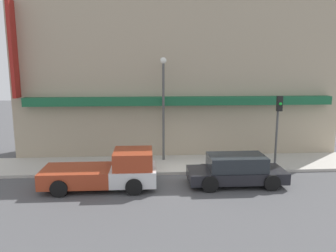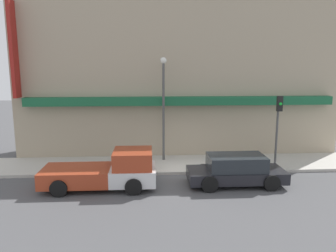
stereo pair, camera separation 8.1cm
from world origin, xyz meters
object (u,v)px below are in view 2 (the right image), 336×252
(pickup_truck, at_px, (108,171))
(traffic_light, at_px, (278,119))
(street_lamp, at_px, (163,97))
(parked_car, at_px, (236,170))
(fire_hydrant, at_px, (147,161))

(pickup_truck, relative_size, traffic_light, 1.33)
(street_lamp, height_order, traffic_light, street_lamp)
(street_lamp, bearing_deg, traffic_light, -17.43)
(parked_car, relative_size, traffic_light, 1.18)
(fire_hydrant, xyz_separation_m, street_lamp, (0.95, 1.48, 3.33))
(fire_hydrant, bearing_deg, pickup_truck, -126.95)
(pickup_truck, bearing_deg, parked_car, -1.35)
(parked_car, distance_m, traffic_light, 4.02)
(parked_car, distance_m, fire_hydrant, 4.87)
(parked_car, height_order, traffic_light, traffic_light)
(pickup_truck, xyz_separation_m, street_lamp, (2.79, 3.93, 3.05))
(fire_hydrant, xyz_separation_m, traffic_light, (6.94, -0.41, 2.32))
(parked_car, xyz_separation_m, street_lamp, (-3.25, 3.93, 3.11))
(traffic_light, bearing_deg, pickup_truck, -166.89)
(pickup_truck, distance_m, traffic_light, 9.25)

